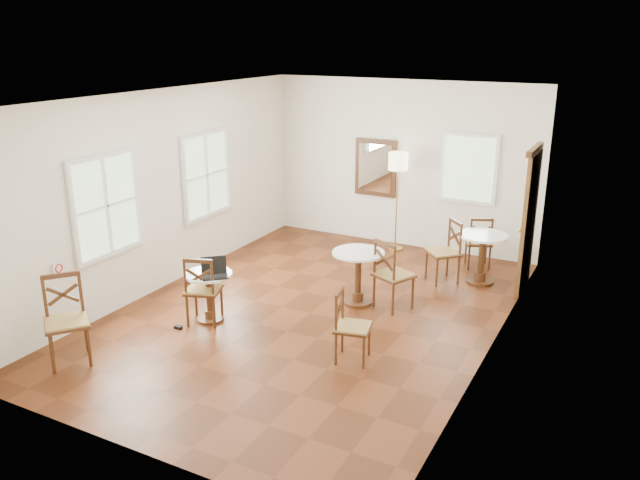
# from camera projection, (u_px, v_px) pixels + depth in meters

# --- Properties ---
(ground) EXTENTS (7.00, 7.00, 0.00)m
(ground) POSITION_uv_depth(u_px,v_px,m) (310.00, 313.00, 9.00)
(ground) COLOR #54240E
(ground) RESTS_ON ground
(room_shell) EXTENTS (5.02, 7.02, 3.01)m
(room_shell) POSITION_uv_depth(u_px,v_px,m) (315.00, 178.00, 8.67)
(room_shell) COLOR white
(room_shell) RESTS_ON ground
(cafe_table_near) EXTENTS (0.65, 0.65, 0.69)m
(cafe_table_near) POSITION_uv_depth(u_px,v_px,m) (209.00, 291.00, 8.65)
(cafe_table_near) COLOR #492612
(cafe_table_near) RESTS_ON ground
(cafe_table_mid) EXTENTS (0.75, 0.75, 0.80)m
(cafe_table_mid) POSITION_uv_depth(u_px,v_px,m) (358.00, 272.00, 9.18)
(cafe_table_mid) COLOR #492612
(cafe_table_mid) RESTS_ON ground
(cafe_table_back) EXTENTS (0.76, 0.76, 0.80)m
(cafe_table_back) POSITION_uv_depth(u_px,v_px,m) (482.00, 253.00, 9.94)
(cafe_table_back) COLOR #492612
(cafe_table_back) RESTS_ON ground
(chair_near_a) EXTENTS (0.58, 0.58, 0.98)m
(chair_near_a) POSITION_uv_depth(u_px,v_px,m) (203.00, 289.00, 8.56)
(chair_near_a) COLOR #492612
(chair_near_a) RESTS_ON ground
(chair_near_b) EXTENTS (0.69, 0.69, 1.07)m
(chair_near_b) POSITION_uv_depth(u_px,v_px,m) (66.00, 320.00, 7.54)
(chair_near_b) COLOR #492612
(chair_near_b) RESTS_ON ground
(chair_mid_a) EXTENTS (0.63, 0.63, 1.03)m
(chair_mid_a) POSITION_uv_depth(u_px,v_px,m) (392.00, 275.00, 9.01)
(chair_mid_a) COLOR #492612
(chair_mid_a) RESTS_ON ground
(chair_mid_b) EXTENTS (0.49, 0.49, 0.89)m
(chair_mid_b) POSITION_uv_depth(u_px,v_px,m) (351.00, 326.00, 7.59)
(chair_mid_b) COLOR #492612
(chair_mid_b) RESTS_ON ground
(chair_back_a) EXTENTS (0.54, 0.54, 0.90)m
(chair_back_a) POSITION_uv_depth(u_px,v_px,m) (479.00, 242.00, 10.62)
(chair_back_a) COLOR #492612
(chair_back_a) RESTS_ON ground
(chair_back_b) EXTENTS (0.65, 0.65, 0.99)m
(chair_back_b) POSITION_uv_depth(u_px,v_px,m) (445.00, 252.00, 10.00)
(chair_back_b) COLOR #492612
(chair_back_b) RESTS_ON ground
(floor_lamp) EXTENTS (0.35, 0.35, 1.78)m
(floor_lamp) POSITION_uv_depth(u_px,v_px,m) (398.00, 168.00, 11.16)
(floor_lamp) COLOR #BF8C3F
(floor_lamp) RESTS_ON ground
(laptop) EXTENTS (0.44, 0.43, 0.24)m
(laptop) POSITION_uv_depth(u_px,v_px,m) (214.00, 272.00, 8.47)
(laptop) COLOR black
(laptop) RESTS_ON cafe_table_near
(mouse) EXTENTS (0.10, 0.08, 0.03)m
(mouse) POSITION_uv_depth(u_px,v_px,m) (211.00, 273.00, 8.54)
(mouse) COLOR black
(mouse) RESTS_ON cafe_table_near
(navy_mug) EXTENTS (0.12, 0.08, 0.10)m
(navy_mug) POSITION_uv_depth(u_px,v_px,m) (222.00, 269.00, 8.58)
(navy_mug) COLOR black
(navy_mug) RESTS_ON cafe_table_near
(water_glass) EXTENTS (0.07, 0.07, 0.11)m
(water_glass) POSITION_uv_depth(u_px,v_px,m) (208.00, 270.00, 8.54)
(water_glass) COLOR white
(water_glass) RESTS_ON cafe_table_near
(power_adapter) EXTENTS (0.10, 0.06, 0.04)m
(power_adapter) POSITION_uv_depth(u_px,v_px,m) (178.00, 327.00, 8.52)
(power_adapter) COLOR black
(power_adapter) RESTS_ON ground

